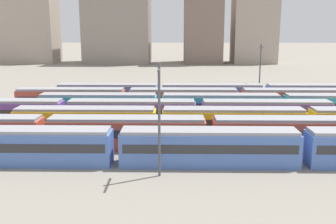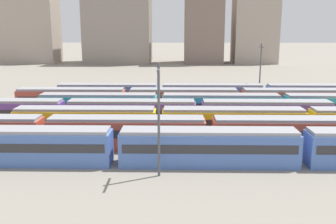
% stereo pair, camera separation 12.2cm
% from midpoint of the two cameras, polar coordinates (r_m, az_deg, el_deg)
% --- Properties ---
extents(ground_plane, '(600.00, 600.00, 0.00)m').
position_cam_midpoint_polar(ground_plane, '(56.07, -12.59, -1.98)').
color(ground_plane, gray).
extents(train_track_1, '(74.70, 3.06, 3.75)m').
position_cam_midpoint_polar(train_track_1, '(44.12, 6.20, -3.13)').
color(train_track_1, '#BC4C38').
rests_on(train_track_1, ground_plane).
extents(train_track_2, '(55.80, 3.06, 3.75)m').
position_cam_midpoint_polar(train_track_2, '(49.53, 9.72, -1.50)').
color(train_track_2, yellow).
rests_on(train_track_2, ground_plane).
extents(train_track_3, '(55.80, 3.06, 3.75)m').
position_cam_midpoint_polar(train_track_3, '(54.37, -5.34, -0.12)').
color(train_track_3, '#6B429E').
rests_on(train_track_3, ground_plane).
extents(train_track_5, '(74.70, 3.06, 3.75)m').
position_cam_midpoint_polar(train_track_5, '(65.13, 10.72, 1.82)').
color(train_track_5, '#BC4C38').
rests_on(train_track_5, ground_plane).
extents(train_track_6, '(74.70, 3.06, 3.75)m').
position_cam_midpoint_polar(train_track_6, '(71.19, 14.24, 2.56)').
color(train_track_6, '#4C70BC').
rests_on(train_track_6, ground_plane).
extents(catenary_pole_0, '(0.24, 3.20, 10.70)m').
position_cam_midpoint_polar(catenary_pole_0, '(34.95, -1.29, -0.45)').
color(catenary_pole_0, '#4C4C51').
rests_on(catenary_pole_0, ground_plane).
extents(catenary_pole_3, '(0.24, 3.20, 10.80)m').
position_cam_midpoint_polar(catenary_pole_3, '(73.68, 13.63, 6.11)').
color(catenary_pole_3, '#4C4C51').
rests_on(catenary_pole_3, ground_plane).
extents(distant_building_0, '(26.71, 13.30, 29.81)m').
position_cam_midpoint_polar(distant_building_0, '(163.51, -20.85, 12.14)').
color(distant_building_0, '#A89989').
rests_on(distant_building_0, ground_plane).
extents(distant_building_1, '(24.97, 19.77, 31.67)m').
position_cam_midpoint_polar(distant_building_1, '(153.77, -7.37, 13.20)').
color(distant_building_1, gray).
rests_on(distant_building_1, ground_plane).
extents(distant_building_2, '(14.42, 17.15, 37.42)m').
position_cam_midpoint_polar(distant_building_2, '(152.61, 5.36, 14.34)').
color(distant_building_2, '#7A665B').
rests_on(distant_building_2, ground_plane).
extents(distant_building_3, '(16.39, 13.83, 26.59)m').
position_cam_midpoint_polar(distant_building_3, '(155.20, 12.82, 12.06)').
color(distant_building_3, '#A89989').
rests_on(distant_building_3, ground_plane).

